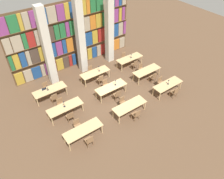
# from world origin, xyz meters

# --- Properties ---
(ground_plane) EXTENTS (40.00, 40.00, 0.00)m
(ground_plane) POSITION_xyz_m (0.00, 0.00, 0.00)
(ground_plane) COLOR brown
(bookshelf_bank) EXTENTS (10.70, 0.35, 5.50)m
(bookshelf_bank) POSITION_xyz_m (-0.03, 5.11, 2.71)
(bookshelf_bank) COLOR brown
(bookshelf_bank) RESTS_ON ground_plane
(pillar_left) EXTENTS (0.56, 0.56, 6.00)m
(pillar_left) POSITION_xyz_m (-2.68, 3.92, 3.00)
(pillar_left) COLOR beige
(pillar_left) RESTS_ON ground_plane
(pillar_center) EXTENTS (0.56, 0.56, 6.00)m
(pillar_center) POSITION_xyz_m (0.00, 3.92, 3.00)
(pillar_center) COLOR beige
(pillar_center) RESTS_ON ground_plane
(pillar_right) EXTENTS (0.56, 0.56, 6.00)m
(pillar_right) POSITION_xyz_m (2.68, 3.92, 3.00)
(pillar_right) COLOR beige
(pillar_right) RESTS_ON ground_plane
(reading_table_0) EXTENTS (2.34, 0.83, 0.75)m
(reading_table_0) POSITION_xyz_m (-3.51, -2.24, 0.68)
(reading_table_0) COLOR tan
(reading_table_0) RESTS_ON ground_plane
(chair_0) EXTENTS (0.42, 0.40, 0.89)m
(chair_0) POSITION_xyz_m (-3.52, -2.93, 0.49)
(chair_0) COLOR olive
(chair_0) RESTS_ON ground_plane
(chair_1) EXTENTS (0.42, 0.40, 0.89)m
(chair_1) POSITION_xyz_m (-3.52, -1.54, 0.49)
(chair_1) COLOR olive
(chair_1) RESTS_ON ground_plane
(reading_table_1) EXTENTS (2.34, 0.83, 0.75)m
(reading_table_1) POSITION_xyz_m (-0.02, -2.24, 0.68)
(reading_table_1) COLOR tan
(reading_table_1) RESTS_ON ground_plane
(chair_2) EXTENTS (0.42, 0.40, 0.89)m
(chair_2) POSITION_xyz_m (-0.03, -2.94, 0.49)
(chair_2) COLOR olive
(chair_2) RESTS_ON ground_plane
(chair_3) EXTENTS (0.42, 0.40, 0.89)m
(chair_3) POSITION_xyz_m (-0.03, -1.54, 0.49)
(chair_3) COLOR olive
(chair_3) RESTS_ON ground_plane
(reading_table_2) EXTENTS (2.34, 0.83, 0.75)m
(reading_table_2) POSITION_xyz_m (3.63, -2.16, 0.68)
(reading_table_2) COLOR tan
(reading_table_2) RESTS_ON ground_plane
(chair_4) EXTENTS (0.42, 0.40, 0.89)m
(chair_4) POSITION_xyz_m (3.64, -2.86, 0.49)
(chair_4) COLOR olive
(chair_4) RESTS_ON ground_plane
(chair_5) EXTENTS (0.42, 0.40, 0.89)m
(chair_5) POSITION_xyz_m (3.64, -1.47, 0.49)
(chair_5) COLOR olive
(chair_5) RESTS_ON ground_plane
(desk_lamp_0) EXTENTS (0.14, 0.14, 0.40)m
(desk_lamp_0) POSITION_xyz_m (3.63, -2.17, 1.02)
(desk_lamp_0) COLOR #232328
(desk_lamp_0) RESTS_ON reading_table_2
(reading_table_3) EXTENTS (2.34, 0.83, 0.75)m
(reading_table_3) POSITION_xyz_m (-3.54, 0.08, 0.68)
(reading_table_3) COLOR tan
(reading_table_3) RESTS_ON ground_plane
(chair_6) EXTENTS (0.42, 0.40, 0.89)m
(chair_6) POSITION_xyz_m (-3.56, -0.62, 0.49)
(chair_6) COLOR olive
(chair_6) RESTS_ON ground_plane
(chair_7) EXTENTS (0.42, 0.40, 0.89)m
(chair_7) POSITION_xyz_m (-3.56, 0.78, 0.49)
(chair_7) COLOR olive
(chair_7) RESTS_ON ground_plane
(desk_lamp_1) EXTENTS (0.14, 0.14, 0.48)m
(desk_lamp_1) POSITION_xyz_m (-3.55, 0.11, 1.07)
(desk_lamp_1) COLOR #232328
(desk_lamp_1) RESTS_ON reading_table_3
(reading_table_4) EXTENTS (2.34, 0.83, 0.75)m
(reading_table_4) POSITION_xyz_m (0.07, -0.00, 0.68)
(reading_table_4) COLOR tan
(reading_table_4) RESTS_ON ground_plane
(chair_8) EXTENTS (0.42, 0.40, 0.89)m
(chair_8) POSITION_xyz_m (0.10, -0.70, 0.49)
(chair_8) COLOR olive
(chair_8) RESTS_ON ground_plane
(chair_9) EXTENTS (0.42, 0.40, 0.89)m
(chair_9) POSITION_xyz_m (0.10, 0.69, 0.49)
(chair_9) COLOR olive
(chair_9) RESTS_ON ground_plane
(desk_lamp_2) EXTENTS (0.14, 0.14, 0.47)m
(desk_lamp_2) POSITION_xyz_m (0.45, -0.01, 1.07)
(desk_lamp_2) COLOR #232328
(desk_lamp_2) RESTS_ON reading_table_4
(reading_table_5) EXTENTS (2.34, 0.83, 0.75)m
(reading_table_5) POSITION_xyz_m (3.56, 0.03, 0.68)
(reading_table_5) COLOR tan
(reading_table_5) RESTS_ON ground_plane
(chair_10) EXTENTS (0.42, 0.40, 0.89)m
(chair_10) POSITION_xyz_m (3.61, -0.67, 0.49)
(chair_10) COLOR olive
(chair_10) RESTS_ON ground_plane
(chair_11) EXTENTS (0.42, 0.40, 0.89)m
(chair_11) POSITION_xyz_m (3.61, 0.73, 0.49)
(chair_11) COLOR olive
(chair_11) RESTS_ON ground_plane
(reading_table_6) EXTENTS (2.34, 0.83, 0.75)m
(reading_table_6) POSITION_xyz_m (-3.65, 2.27, 0.68)
(reading_table_6) COLOR tan
(reading_table_6) RESTS_ON ground_plane
(chair_12) EXTENTS (0.42, 0.40, 0.89)m
(chair_12) POSITION_xyz_m (-3.67, 1.57, 0.49)
(chair_12) COLOR olive
(chair_12) RESTS_ON ground_plane
(chair_13) EXTENTS (0.42, 0.40, 0.89)m
(chair_13) POSITION_xyz_m (-3.67, 2.97, 0.49)
(chair_13) COLOR olive
(chair_13) RESTS_ON ground_plane
(desk_lamp_3) EXTENTS (0.14, 0.14, 0.43)m
(desk_lamp_3) POSITION_xyz_m (-3.77, 2.29, 1.04)
(desk_lamp_3) COLOR #232328
(desk_lamp_3) RESTS_ON reading_table_6
(laptop) EXTENTS (0.32, 0.22, 0.21)m
(laptop) POSITION_xyz_m (-3.98, 2.49, 0.79)
(laptop) COLOR silver
(laptop) RESTS_ON reading_table_6
(reading_table_7) EXTENTS (2.34, 0.83, 0.75)m
(reading_table_7) POSITION_xyz_m (0.07, 2.16, 0.68)
(reading_table_7) COLOR tan
(reading_table_7) RESTS_ON ground_plane
(chair_14) EXTENTS (0.42, 0.40, 0.89)m
(chair_14) POSITION_xyz_m (0.11, 1.47, 0.49)
(chair_14) COLOR olive
(chair_14) RESTS_ON ground_plane
(chair_15) EXTENTS (0.42, 0.40, 0.89)m
(chair_15) POSITION_xyz_m (0.11, 2.86, 0.49)
(chair_15) COLOR olive
(chair_15) RESTS_ON ground_plane
(desk_lamp_4) EXTENTS (0.14, 0.14, 0.50)m
(desk_lamp_4) POSITION_xyz_m (0.43, 2.12, 1.09)
(desk_lamp_4) COLOR #232328
(desk_lamp_4) RESTS_ON reading_table_7
(reading_table_8) EXTENTS (2.34, 0.83, 0.75)m
(reading_table_8) POSITION_xyz_m (3.58, 2.20, 0.68)
(reading_table_8) COLOR tan
(reading_table_8) RESTS_ON ground_plane
(chair_16) EXTENTS (0.42, 0.40, 0.89)m
(chair_16) POSITION_xyz_m (3.56, 1.50, 0.49)
(chair_16) COLOR olive
(chair_16) RESTS_ON ground_plane
(chair_17) EXTENTS (0.42, 0.40, 0.89)m
(chair_17) POSITION_xyz_m (3.56, 2.90, 0.49)
(chair_17) COLOR olive
(chair_17) RESTS_ON ground_plane
(desk_lamp_5) EXTENTS (0.14, 0.14, 0.39)m
(desk_lamp_5) POSITION_xyz_m (3.70, 2.17, 1.01)
(desk_lamp_5) COLOR #232328
(desk_lamp_5) RESTS_ON reading_table_8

